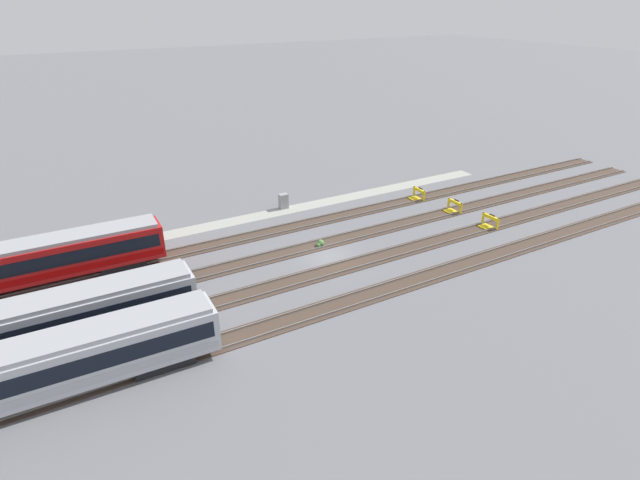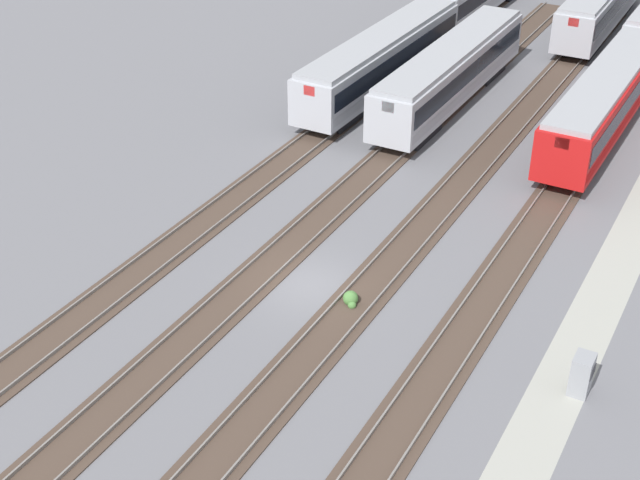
% 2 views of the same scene
% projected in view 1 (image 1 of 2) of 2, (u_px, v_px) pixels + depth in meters
% --- Properties ---
extents(ground_plane, '(400.00, 400.00, 0.00)m').
position_uv_depth(ground_plane, '(329.00, 256.00, 43.51)').
color(ground_plane, slate).
extents(service_walkway, '(54.00, 2.00, 0.01)m').
position_uv_depth(service_walkway, '(275.00, 213.00, 52.25)').
color(service_walkway, '#9E9E93').
rests_on(service_walkway, ground).
extents(rail_track_nearest, '(90.00, 2.24, 0.21)m').
position_uv_depth(rail_track_nearest, '(293.00, 227.00, 48.96)').
color(rail_track_nearest, '#47382D').
rests_on(rail_track_nearest, ground).
extents(rail_track_near_inner, '(90.00, 2.24, 0.21)m').
position_uv_depth(rail_track_near_inner, '(316.00, 245.00, 45.31)').
color(rail_track_near_inner, '#47382D').
rests_on(rail_track_near_inner, ground).
extents(rail_track_middle, '(90.00, 2.24, 0.21)m').
position_uv_depth(rail_track_middle, '(343.00, 267.00, 41.67)').
color(rail_track_middle, '#47382D').
rests_on(rail_track_middle, ground).
extents(rail_track_far_inner, '(90.00, 2.24, 0.21)m').
position_uv_depth(rail_track_far_inner, '(375.00, 293.00, 38.02)').
color(rail_track_far_inner, '#47382D').
rests_on(rail_track_far_inner, ground).
extents(subway_car_front_row_left_inner, '(18.02, 2.98, 3.70)m').
position_uv_depth(subway_car_front_row_left_inner, '(51.00, 321.00, 31.38)').
color(subway_car_front_row_left_inner, '#ADAFB7').
rests_on(subway_car_front_row_left_inner, ground).
extents(subway_car_front_row_right_inner, '(18.05, 3.16, 3.70)m').
position_uv_depth(subway_car_front_row_right_inner, '(56.00, 364.00, 27.73)').
color(subway_car_front_row_right_inner, '#ADAFB7').
rests_on(subway_car_front_row_right_inner, ground).
extents(subway_car_front_row_rightmost, '(18.03, 3.03, 3.70)m').
position_uv_depth(subway_car_front_row_rightmost, '(43.00, 260.00, 38.66)').
color(subway_car_front_row_rightmost, '#B71414').
rests_on(subway_car_front_row_rightmost, ground).
extents(bumper_stop_nearest_track, '(1.38, 2.01, 1.22)m').
position_uv_depth(bumper_stop_nearest_track, '(417.00, 195.00, 55.53)').
color(bumper_stop_nearest_track, yellow).
rests_on(bumper_stop_nearest_track, ground).
extents(bumper_stop_near_inner_track, '(1.34, 2.00, 1.22)m').
position_uv_depth(bumper_stop_near_inner_track, '(453.00, 207.00, 52.30)').
color(bumper_stop_near_inner_track, yellow).
rests_on(bumper_stop_near_inner_track, ground).
extents(bumper_stop_middle_track, '(1.37, 2.01, 1.22)m').
position_uv_depth(bumper_stop_middle_track, '(488.00, 222.00, 48.78)').
color(bumper_stop_middle_track, yellow).
rests_on(bumper_stop_middle_track, ground).
extents(electrical_cabinet, '(0.90, 0.73, 1.60)m').
position_uv_depth(electrical_cabinet, '(283.00, 201.00, 53.01)').
color(electrical_cabinet, gray).
rests_on(electrical_cabinet, ground).
extents(weed_clump, '(0.92, 0.70, 0.64)m').
position_uv_depth(weed_clump, '(320.00, 243.00, 45.22)').
color(weed_clump, '#4C7F3D').
rests_on(weed_clump, ground).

